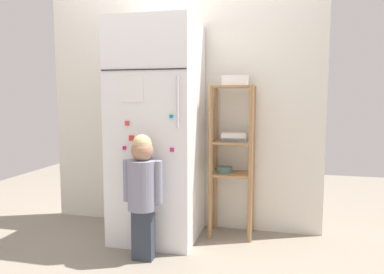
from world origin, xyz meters
The scene contains 6 objects.
ground_plane centered at (0.00, 0.00, 0.00)m, with size 6.00×6.00×0.00m, color gray.
kitchen_wall_back centered at (0.00, 0.37, 1.15)m, with size 2.54×0.03×2.31m, color silver.
refrigerator centered at (-0.11, 0.02, 0.90)m, with size 0.68×0.67×1.81m.
child_standing centered at (-0.07, -0.43, 0.56)m, with size 0.30×0.22×0.93m.
pantry_shelf_unit centered at (0.50, 0.20, 0.75)m, with size 0.37×0.28×1.29m.
fruit_bin centered at (0.52, 0.19, 1.32)m, with size 0.22×0.16×0.08m.
Camera 1 is at (0.88, -2.84, 1.19)m, focal length 33.84 mm.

